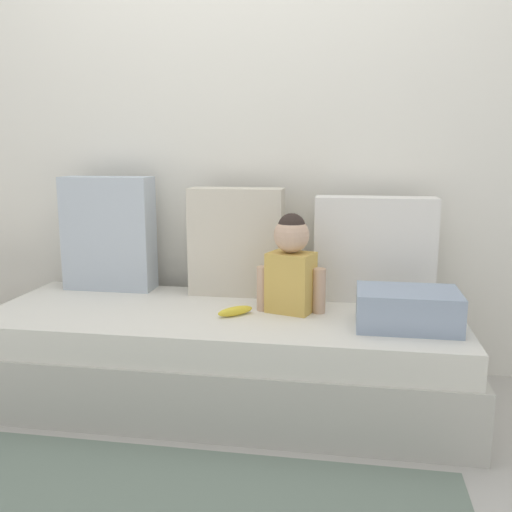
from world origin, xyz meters
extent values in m
plane|color=#B2ADA3|center=(0.00, 0.00, 0.00)|extent=(12.00, 12.00, 0.00)
cube|color=silver|center=(0.00, 0.54, 1.19)|extent=(5.31, 0.10, 2.38)
cube|color=beige|center=(0.00, 0.00, 0.14)|extent=(2.11, 0.81, 0.28)
cube|color=silver|center=(0.00, 0.00, 0.35)|extent=(2.05, 0.79, 0.14)
cube|color=#B2BCC6|center=(-0.66, 0.31, 0.70)|extent=(0.45, 0.16, 0.57)
cube|color=beige|center=(0.00, 0.31, 0.67)|extent=(0.45, 0.16, 0.52)
cube|color=silver|center=(0.66, 0.31, 0.66)|extent=(0.55, 0.16, 0.48)
cube|color=gold|center=(0.29, 0.04, 0.54)|extent=(0.22, 0.19, 0.26)
sphere|color=tan|center=(0.29, 0.04, 0.75)|extent=(0.15, 0.15, 0.15)
sphere|color=#2D231E|center=(0.29, 0.04, 0.79)|extent=(0.12, 0.12, 0.12)
cylinder|color=tan|center=(0.17, 0.04, 0.51)|extent=(0.06, 0.06, 0.20)
cylinder|color=tan|center=(0.42, 0.04, 0.51)|extent=(0.06, 0.06, 0.20)
ellipsoid|color=yellow|center=(0.07, -0.06, 0.43)|extent=(0.15, 0.15, 0.04)
cube|color=#8E9EB2|center=(0.78, -0.10, 0.49)|extent=(0.40, 0.28, 0.15)
camera|label=1|loc=(0.54, -2.34, 1.11)|focal=39.69mm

